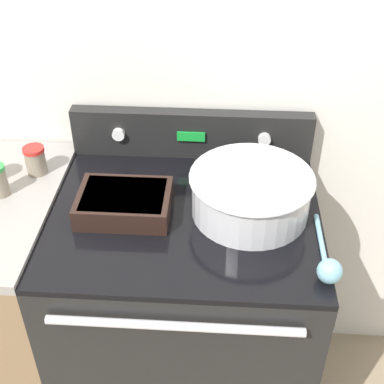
{
  "coord_description": "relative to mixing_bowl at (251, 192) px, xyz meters",
  "views": [
    {
      "loc": [
        0.1,
        -0.86,
        1.9
      ],
      "look_at": [
        0.02,
        0.35,
        0.99
      ],
      "focal_mm": 50.0,
      "sensor_mm": 36.0,
      "label": 1
    }
  ],
  "objects": [
    {
      "name": "mixing_bowl",
      "position": [
        0.0,
        0.0,
        0.0
      ],
      "size": [
        0.35,
        0.35,
        0.13
      ],
      "color": "silver",
      "rests_on": "stove_range"
    },
    {
      "name": "stove_range",
      "position": [
        -0.19,
        -0.01,
        -0.54
      ],
      "size": [
        0.78,
        0.69,
        0.93
      ],
      "color": "black",
      "rests_on": "ground_plane"
    },
    {
      "name": "kitchen_wall",
      "position": [
        -0.19,
        0.36,
        0.25
      ],
      "size": [
        8.0,
        0.05,
        2.5
      ],
      "color": "silver",
      "rests_on": "ground_plane"
    },
    {
      "name": "casserole_dish",
      "position": [
        -0.36,
        -0.02,
        -0.04
      ],
      "size": [
        0.26,
        0.19,
        0.07
      ],
      "color": "black",
      "rests_on": "stove_range"
    },
    {
      "name": "ladle",
      "position": [
        0.19,
        -0.24,
        -0.04
      ],
      "size": [
        0.06,
        0.28,
        0.06
      ],
      "color": "#7AB2C6",
      "rests_on": "stove_range"
    },
    {
      "name": "spice_jar_red_cap",
      "position": [
        -0.66,
        0.14,
        -0.01
      ],
      "size": [
        0.07,
        0.07,
        0.09
      ],
      "color": "gray",
      "rests_on": "side_counter"
    },
    {
      "name": "control_panel",
      "position": [
        -0.19,
        0.29,
        0.01
      ],
      "size": [
        0.78,
        0.07,
        0.16
      ],
      "color": "black",
      "rests_on": "stove_range"
    }
  ]
}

